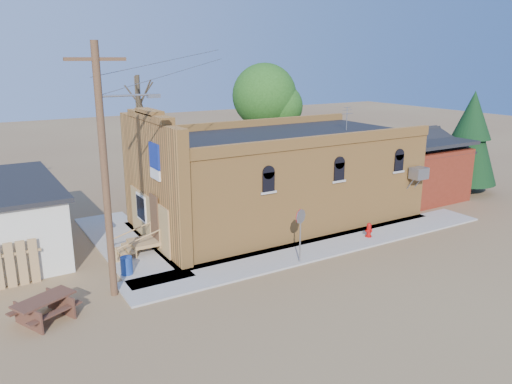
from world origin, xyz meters
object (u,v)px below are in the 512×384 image
utility_pole (106,168)px  trash_barrel (127,266)px  brick_bar (275,178)px  picnic_table (45,306)px  fire_hydrant (369,230)px  stop_sign (301,222)px

utility_pole → trash_barrel: bearing=58.4°
trash_barrel → brick_bar: bearing=18.1°
picnic_table → fire_hydrant: bearing=-23.9°
trash_barrel → picnic_table: (-3.37, -2.07, 0.08)m
stop_sign → trash_barrel: (-6.64, 2.57, -1.44)m
brick_bar → fire_hydrant: bearing=-63.4°
utility_pole → stop_sign: utility_pole is taller
brick_bar → stop_sign: brick_bar is taller
utility_pole → fire_hydrant: (12.15, -0.42, -4.35)m
brick_bar → fire_hydrant: size_ratio=23.38×
brick_bar → stop_sign: 5.98m
fire_hydrant → brick_bar: bearing=129.0°
stop_sign → trash_barrel: bearing=161.7°
utility_pole → picnic_table: utility_pole is taller
utility_pole → fire_hydrant: bearing=-2.0°
brick_bar → utility_pole: (-9.79, -4.29, 2.43)m
picnic_table → brick_bar: bearing=-2.9°
utility_pole → stop_sign: 8.11m
stop_sign → picnic_table: bearing=-179.9°
fire_hydrant → stop_sign: (-4.67, -0.78, 1.45)m
fire_hydrant → picnic_table: picnic_table is taller
utility_pole → trash_barrel: (0.84, 1.37, -4.33)m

